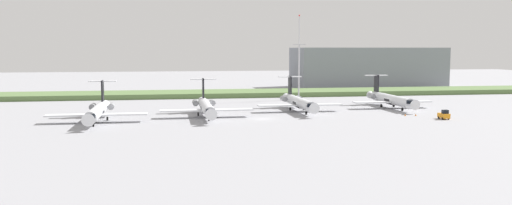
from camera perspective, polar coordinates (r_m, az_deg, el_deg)
ground_plane at (r=157.40m, az=-1.22°, el=-0.36°), size 500.00×500.00×0.00m
grass_berm at (r=191.26m, az=-2.72°, el=0.98°), size 320.00×20.00×1.70m
regional_jet_nearest at (r=128.05m, az=-16.65°, el=-0.87°), size 22.81×31.00×9.00m
regional_jet_second at (r=132.38m, az=-5.38°, el=-0.44°), size 22.81×31.00×9.00m
regional_jet_third at (r=144.21m, az=4.61°, el=0.07°), size 22.81×31.00×9.00m
regional_jet_fourth at (r=156.83m, az=14.24°, el=0.37°), size 22.81×31.00×9.00m
antenna_mast at (r=177.25m, az=4.64°, el=4.06°), size 4.40×0.50×28.06m
distant_hangar at (r=238.96m, az=11.85°, el=3.70°), size 64.40×26.05×17.39m
baggage_tug at (r=135.19m, az=19.56°, el=-1.28°), size 1.72×3.20×2.30m
safety_cone_front_marker at (r=138.78m, az=15.75°, el=-1.29°), size 0.44×0.44×0.55m
safety_cone_mid_marker at (r=139.80m, az=16.80°, el=-1.27°), size 0.44×0.44×0.55m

